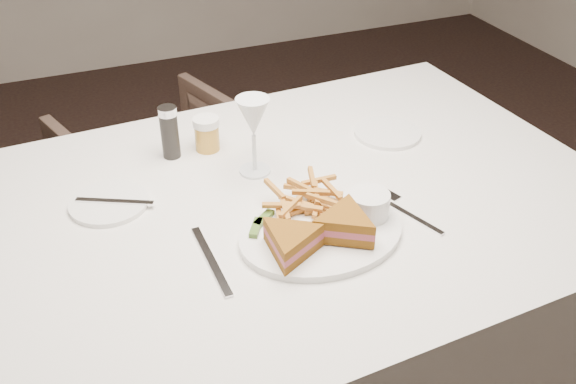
# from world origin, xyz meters

# --- Properties ---
(table) EXTENTS (1.45, 1.01, 0.75)m
(table) POSITION_xyz_m (-0.00, -0.15, 0.38)
(table) COLOR silver
(table) RESTS_ON ground
(chair_far) EXTENTS (0.71, 0.69, 0.59)m
(chair_far) POSITION_xyz_m (-0.08, 0.73, 0.30)
(chair_far) COLOR #503B31
(chair_far) RESTS_ON ground
(table_setting) EXTENTS (0.83, 0.61, 0.18)m
(table_setting) POSITION_xyz_m (0.01, -0.20, 0.79)
(table_setting) COLOR white
(table_setting) RESTS_ON table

